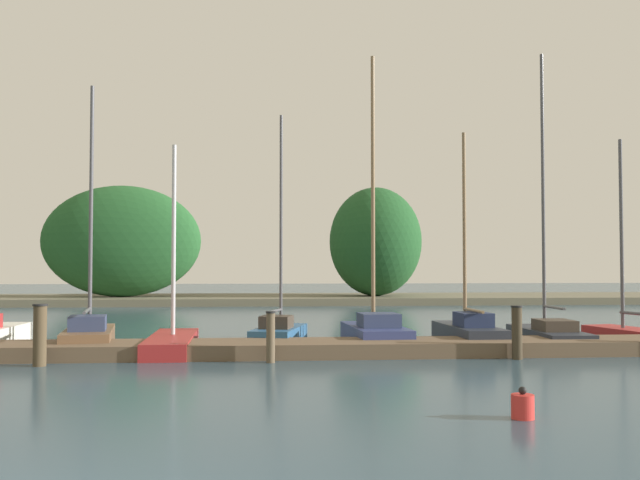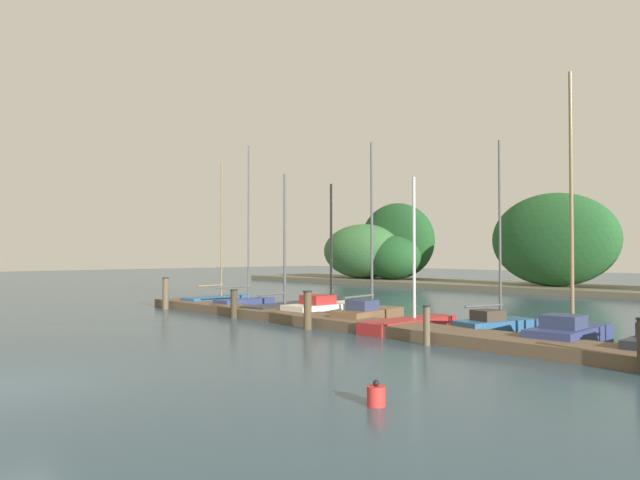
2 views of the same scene
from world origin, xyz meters
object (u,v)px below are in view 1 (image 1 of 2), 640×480
Objects in this scene: sailboat_9 at (547,331)px; mooring_piling_3 at (271,337)px; sailboat_10 at (625,330)px; mooring_piling_4 at (517,332)px; channel_buoy_0 at (523,406)px; sailboat_5 at (172,340)px; sailboat_8 at (467,331)px; mooring_piling_2 at (40,335)px; sailboat_4 at (89,334)px; sailboat_7 at (375,330)px; sailboat_6 at (280,332)px.

sailboat_9 reaches higher than mooring_piling_3.
sailboat_10 is 4.71× the size of mooring_piling_4.
channel_buoy_0 is (-4.07, -8.91, -0.19)m from sailboat_9.
sailboat_5 is 0.91× the size of sailboat_8.
mooring_piling_2 is 2.95× the size of channel_buoy_0.
sailboat_4 reaches higher than mooring_piling_4.
sailboat_7 reaches higher than sailboat_8.
sailboat_9 is 8.06m from mooring_piling_3.
mooring_piling_4 is 6.54m from channel_buoy_0.
mooring_piling_4 reaches higher than mooring_piling_3.
sailboat_9 is at bearing 56.01° from mooring_piling_4.
channel_buoy_0 is (-1.84, -8.87, -0.21)m from sailboat_8.
sailboat_5 is at bearing 46.33° from mooring_piling_2.
sailboat_8 is at bearing 92.64° from sailboat_9.
sailboat_6 reaches higher than sailboat_8.
mooring_piling_2 reaches higher than mooring_piling_3.
sailboat_4 is at bearing 132.82° from channel_buoy_0.
sailboat_5 is 11.69× the size of channel_buoy_0.
sailboat_4 is at bearing 84.54° from sailboat_5.
sailboat_5 is 2.88m from sailboat_6.
mooring_piling_2 is 10.61m from mooring_piling_4.
sailboat_4 is at bearing 89.51° from sailboat_7.
sailboat_10 is at bearing -95.41° from sailboat_4.
sailboat_10 is 15.53m from mooring_piling_2.
sailboat_6 is 6.28m from mooring_piling_4.
sailboat_7 is 1.36× the size of sailboat_10.
sailboat_9 is 6.04× the size of mooring_piling_2.
sailboat_4 is 12.10m from sailboat_9.
sailboat_7 is 2.49m from sailboat_8.
sailboat_10 is (14.69, 0.99, -0.08)m from sailboat_4.
mooring_piling_2 is at bearing 104.50° from sailboat_8.
sailboat_6 is 5.04m from sailboat_8.
sailboat_8 is (2.49, -0.13, -0.04)m from sailboat_7.
channel_buoy_0 is (5.92, -8.51, -0.09)m from sailboat_5.
sailboat_9 is 1.38× the size of sailboat_10.
mooring_piling_2 is (-2.49, -2.61, 0.40)m from sailboat_5.
sailboat_4 is 15.10× the size of channel_buoy_0.
sailboat_7 is at bearing 82.59° from sailboat_10.
sailboat_5 is at bearing 124.80° from channel_buoy_0.
sailboat_10 reaches higher than mooring_piling_2.
mooring_piling_4 is 2.73× the size of channel_buoy_0.
mooring_piling_2 is (-0.38, -2.75, 0.26)m from sailboat_4.
sailboat_4 reaches higher than sailboat_5.
sailboat_4 is 2.12m from sailboat_5.
sailboat_5 is at bearing 91.02° from sailboat_8.
mooring_piling_3 is (-2.81, -2.96, 0.14)m from sailboat_7.
sailboat_7 is 0.98× the size of sailboat_9.
sailboat_10 is 12.87× the size of channel_buoy_0.
sailboat_5 reaches higher than mooring_piling_4.
sailboat_4 is 0.85× the size of sailboat_9.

